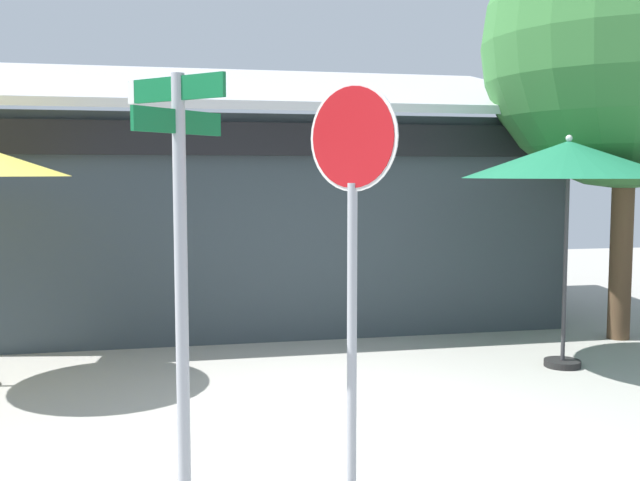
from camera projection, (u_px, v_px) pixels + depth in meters
The scene contains 5 objects.
ground_plane at pixel (348, 417), 7.29m from camera, with size 28.00×28.00×0.10m, color #9E9B93.
cafe_building at pixel (266, 214), 12.26m from camera, with size 9.10×4.86×4.35m.
street_sign_post at pixel (180, 250), 5.01m from camera, with size 0.64×0.65×3.01m.
stop_sign at pixel (352, 216), 5.13m from camera, with size 0.48×0.59×2.97m.
patio_umbrella_forest_green_center at pixel (568, 161), 8.80m from camera, with size 2.52×2.52×2.81m.
Camera 1 is at (-1.72, -6.89, 2.35)m, focal length 41.48 mm.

